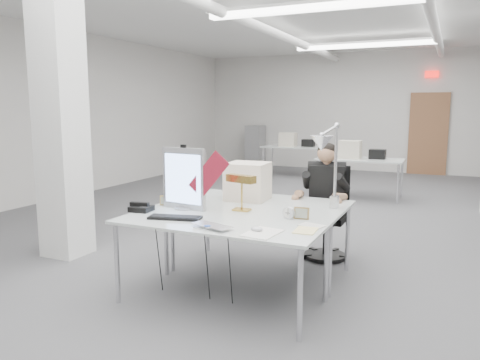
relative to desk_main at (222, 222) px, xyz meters
The scene contains 23 objects.
room_shell 2.80m from the desk_main, 89.21° to the left, with size 10.04×14.04×3.24m.
desk_main is the anchor object (origin of this frame).
desk_second 0.90m from the desk_main, 90.00° to the left, with size 1.80×0.90×0.03m, color silver.
bg_desk_a 5.50m from the desk_main, 87.92° to the left, with size 1.60×0.80×0.03m, color silver.
bg_desk_b 7.91m from the desk_main, 103.16° to the left, with size 1.60×0.80×0.03m, color silver.
filing_cabinet 9.80m from the desk_main, 110.93° to the left, with size 0.45×0.55×1.20m, color gray.
office_chair 1.70m from the desk_main, 71.78° to the left, with size 0.56×0.56×1.13m, color black, non-canonical shape.
seated_person 1.65m from the desk_main, 71.23° to the left, with size 0.47×0.59×0.89m, color black, non-canonical shape.
monitor 0.68m from the desk_main, 153.43° to the left, with size 0.48×0.05×0.59m, color #B3B3B8.
pennant 0.50m from the desk_main, 136.76° to the left, with size 0.44×0.01×0.18m, color maroon.
keyboard 0.42m from the desk_main, 162.10° to the right, with size 0.47×0.16×0.02m, color black.
laptop 0.33m from the desk_main, 83.65° to the right, with size 0.36×0.23×0.03m, color silver.
mouse 0.48m from the desk_main, 27.66° to the right, with size 0.10×0.06×0.04m, color #B8B7BD.
bankers_lamp 0.46m from the desk_main, 89.40° to the left, with size 0.30×0.12×0.34m, color gold, non-canonical shape.
desk_phone 0.85m from the desk_main, behind, with size 0.19×0.17×0.05m, color black.
picture_frame_left 0.86m from the desk_main, 157.22° to the left, with size 0.13×0.01×0.10m, color tan.
picture_frame_right 0.71m from the desk_main, 27.60° to the left, with size 0.14×0.01×0.11m, color olive.
desk_clock 0.60m from the desk_main, 30.02° to the left, with size 0.11×0.11×0.03m, color silver.
paper_stack_a 0.55m from the desk_main, 27.50° to the right, with size 0.23×0.33×0.01m, color white.
paper_stack_b 0.77m from the desk_main, ahead, with size 0.17×0.23×0.01m, color #FCE997.
paper_stack_c 0.78m from the desk_main, ahead, with size 0.20×0.14×0.01m, color silver.
beige_monitor 0.98m from the desk_main, 99.64° to the left, with size 0.42×0.40×0.40m, color beige.
architect_lamp 1.13m from the desk_main, 40.32° to the left, with size 0.25×0.74×0.96m, color #B9B9BD, non-canonical shape.
Camera 1 is at (1.79, -6.04, 1.73)m, focal length 35.00 mm.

